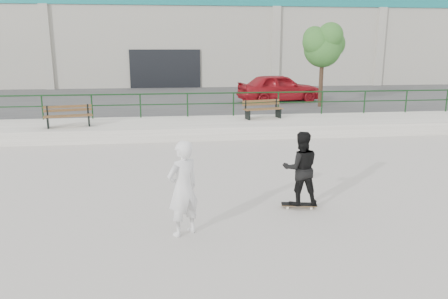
{
  "coord_description": "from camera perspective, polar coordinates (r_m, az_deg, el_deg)",
  "views": [
    {
      "loc": [
        0.24,
        -7.94,
        3.54
      ],
      "look_at": [
        1.49,
        2.0,
        1.13
      ],
      "focal_mm": 35.0,
      "sensor_mm": 36.0,
      "label": 1
    }
  ],
  "objects": [
    {
      "name": "ground",
      "position": [
        8.7,
        -8.24,
        -10.62
      ],
      "size": [
        120.0,
        120.0,
        0.0
      ],
      "primitive_type": "plane",
      "color": "#B9B2A9",
      "rests_on": "ground"
    },
    {
      "name": "ledge",
      "position": [
        17.75,
        -7.79,
        2.75
      ],
      "size": [
        30.0,
        3.0,
        0.5
      ],
      "primitive_type": "cube",
      "color": "#B6B3A6",
      "rests_on": "ground"
    },
    {
      "name": "parking_strip",
      "position": [
        26.15,
        -7.64,
        6.21
      ],
      "size": [
        60.0,
        14.0,
        0.5
      ],
      "primitive_type": "cube",
      "color": "#3D3D3D",
      "rests_on": "ground"
    },
    {
      "name": "railing",
      "position": [
        18.89,
        -7.85,
        6.44
      ],
      "size": [
        28.0,
        0.06,
        1.03
      ],
      "color": "#143918",
      "rests_on": "ledge"
    },
    {
      "name": "commercial_building",
      "position": [
        39.95,
        -7.73,
        14.93
      ],
      "size": [
        44.2,
        16.33,
        8.0
      ],
      "color": "#B0AB9E",
      "rests_on": "ground"
    },
    {
      "name": "bench_left",
      "position": [
        17.59,
        -19.67,
        4.13
      ],
      "size": [
        1.82,
        0.86,
        0.81
      ],
      "rotation": [
        0.0,
        0.0,
        0.21
      ],
      "color": "#4E2D1A",
      "rests_on": "ledge"
    },
    {
      "name": "bench_right",
      "position": [
        18.51,
        5.07,
        5.26
      ],
      "size": [
        1.76,
        0.83,
        0.78
      ],
      "rotation": [
        0.0,
        0.0,
        0.21
      ],
      "color": "#4E2D1A",
      "rests_on": "ledge"
    },
    {
      "name": "tree",
      "position": [
        22.42,
        12.85,
        13.27
      ],
      "size": [
        2.29,
        2.04,
        4.08
      ],
      "color": "#493124",
      "rests_on": "parking_strip"
    },
    {
      "name": "red_car",
      "position": [
        24.02,
        7.18,
        8.0
      ],
      "size": [
        4.71,
        2.57,
        1.52
      ],
      "primitive_type": "imported",
      "rotation": [
        0.0,
        0.0,
        1.75
      ],
      "color": "#A3141D",
      "rests_on": "parking_strip"
    },
    {
      "name": "skateboard",
      "position": [
        9.92,
        9.78,
        -7.11
      ],
      "size": [
        0.8,
        0.34,
        0.09
      ],
      "rotation": [
        0.0,
        0.0,
        -0.19
      ],
      "color": "black",
      "rests_on": "ground"
    },
    {
      "name": "standing_skater",
      "position": [
        9.66,
        9.98,
        -2.44
      ],
      "size": [
        0.83,
        0.67,
        1.64
      ],
      "primitive_type": "imported",
      "rotation": [
        0.0,
        0.0,
        3.08
      ],
      "color": "black",
      "rests_on": "skateboard"
    },
    {
      "name": "seated_skater",
      "position": [
        8.23,
        -5.38,
        -5.09
      ],
      "size": [
        0.8,
        0.74,
        1.84
      ],
      "primitive_type": "imported",
      "rotation": [
        0.0,
        0.0,
        3.73
      ],
      "color": "white",
      "rests_on": "ground"
    }
  ]
}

